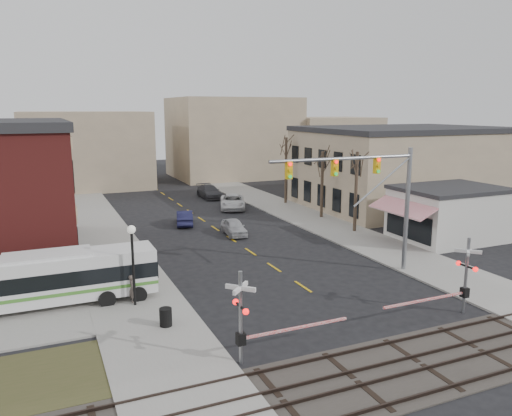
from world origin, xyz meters
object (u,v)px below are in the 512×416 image
Objects in this scene: rr_crossing_west at (250,317)px; car_b at (185,218)px; pedestrian_far at (108,262)px; street_lamp at (132,249)px; pedestrian_near at (132,289)px; rr_crossing_east at (460,277)px; transit_bus at (49,278)px; car_c at (232,202)px; trash_bin at (166,317)px; car_d at (209,192)px; car_a at (234,227)px; traffic_signal_mast at (373,186)px.

car_b is at bearing 80.49° from rr_crossing_west.
car_b is at bearing -4.44° from pedestrian_far.
pedestrian_near is at bearing 94.82° from street_lamp.
rr_crossing_west is 3.20× the size of pedestrian_far.
rr_crossing_east is at bearing -99.85° from pedestrian_far.
rr_crossing_east is at bearing -26.71° from street_lamp.
transit_bus is 2.05× the size of car_c.
rr_crossing_east is at bearing 120.73° from car_b.
car_c is at bearing 70.41° from rr_crossing_west.
car_d is (13.21, 33.25, 0.18)m from trash_bin.
car_b is 8.43m from car_c.
trash_bin is 0.23× the size of car_a.
rr_crossing_east is 26.23m from car_b.
rr_crossing_east reaches higher than pedestrian_near.
traffic_signal_mast is at bearing -89.06° from car_d.
car_a is 0.76× the size of car_d.
pedestrian_near is (-0.93, 3.68, 0.32)m from trash_bin.
rr_crossing_east is (19.10, -9.26, 0.35)m from transit_bus.
car_a is 2.22× the size of pedestrian_far.
car_c is (6.64, 5.20, 0.08)m from car_b.
pedestrian_far is (-15.10, 6.34, -4.74)m from traffic_signal_mast.
pedestrian_far reaches higher than car_a.
car_a is (14.50, 10.67, -0.95)m from transit_bus.
rr_crossing_west reaches higher than pedestrian_near.
rr_crossing_west is 39.38m from car_d.
street_lamp is 0.86× the size of car_d.
traffic_signal_mast is 31.24m from car_d.
rr_crossing_west is 1.04× the size of car_c.
transit_bus is at bearing 67.94° from car_b.
traffic_signal_mast reaches higher than pedestrian_far.
car_b is at bearing 53.60° from transit_bus.
pedestrian_near is at bearing 80.28° from car_b.
pedestrian_near is at bearing 175.03° from traffic_signal_mast.
car_d is 28.60m from pedestrian_far.
trash_bin is (-14.12, 4.32, -1.41)m from rr_crossing_east.
car_d is at bearing 68.33° from trash_bin.
trash_bin is at bearing -161.42° from pedestrian_near.
car_c is (18.34, 21.07, -0.87)m from transit_bus.
rr_crossing_east is 1.04× the size of car_c.
transit_bus is at bearing 77.13° from pedestrian_near.
rr_crossing_west is at bearing -153.31° from pedestrian_near.
rr_crossing_west is 9.02m from pedestrian_near.
trash_bin is 0.16× the size of car_c.
car_d reaches higher than trash_bin.
transit_bus is 4.31m from pedestrian_near.
rr_crossing_west is 1.29× the size of street_lamp.
traffic_signal_mast is 7.74m from rr_crossing_east.
rr_crossing_west reaches higher than trash_bin.
transit_bus is at bearing 172.25° from traffic_signal_mast.
pedestrian_near is at bearing -103.25° from car_c.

